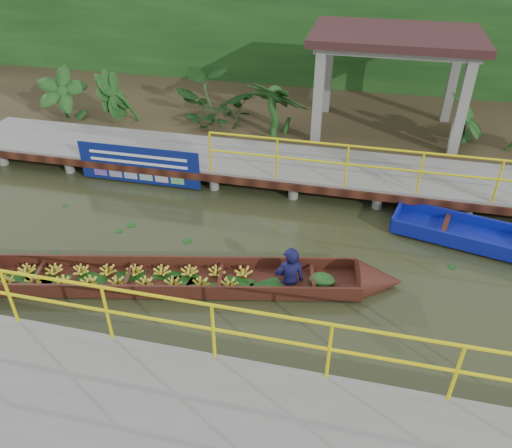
# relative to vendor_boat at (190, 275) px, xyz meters

# --- Properties ---
(ground) EXTENTS (80.00, 80.00, 0.00)m
(ground) POSITION_rel_vendor_boat_xyz_m (0.37, 0.91, -0.23)
(ground) COLOR #292E17
(ground) RESTS_ON ground
(land_strip) EXTENTS (30.00, 8.00, 0.45)m
(land_strip) POSITION_rel_vendor_boat_xyz_m (0.37, 8.41, -0.00)
(land_strip) COLOR #332819
(land_strip) RESTS_ON ground
(far_dock) EXTENTS (16.00, 2.06, 1.66)m
(far_dock) POSITION_rel_vendor_boat_xyz_m (0.39, 4.34, 0.25)
(far_dock) COLOR slate
(far_dock) RESTS_ON ground
(near_dock) EXTENTS (18.00, 2.40, 1.73)m
(near_dock) POSITION_rel_vendor_boat_xyz_m (1.37, -3.29, 0.08)
(near_dock) COLOR slate
(near_dock) RESTS_ON ground
(pavilion) EXTENTS (4.40, 3.00, 3.00)m
(pavilion) POSITION_rel_vendor_boat_xyz_m (3.37, 7.21, 2.59)
(pavilion) COLOR slate
(pavilion) RESTS_ON ground
(foliage_backdrop) EXTENTS (30.00, 0.80, 4.00)m
(foliage_backdrop) POSITION_rel_vendor_boat_xyz_m (0.37, 10.91, 1.77)
(foliage_backdrop) COLOR #153B12
(foliage_backdrop) RESTS_ON ground
(vendor_boat) EXTENTS (8.59, 2.61, 1.95)m
(vendor_boat) POSITION_rel_vendor_boat_xyz_m (0.00, 0.00, 0.00)
(vendor_boat) COLOR #39190F
(vendor_boat) RESTS_ON ground
(blue_banner) EXTENTS (3.17, 0.04, 0.99)m
(blue_banner) POSITION_rel_vendor_boat_xyz_m (-2.50, 3.39, 0.33)
(blue_banner) COLOR navy
(blue_banner) RESTS_ON ground
(tropical_plants) EXTENTS (14.15, 1.15, 1.44)m
(tropical_plants) POSITION_rel_vendor_boat_xyz_m (0.19, 6.21, 0.94)
(tropical_plants) COLOR #153B12
(tropical_plants) RESTS_ON ground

